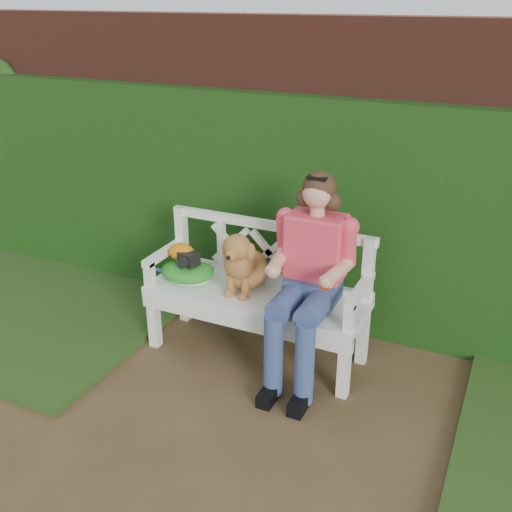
% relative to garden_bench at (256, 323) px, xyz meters
% --- Properties ---
extents(ground, '(60.00, 60.00, 0.00)m').
position_rel_garden_bench_xyz_m(ground, '(0.31, -1.05, -0.24)').
color(ground, '#4B341D').
extents(brick_wall, '(10.00, 0.30, 2.20)m').
position_rel_garden_bench_xyz_m(brick_wall, '(0.31, 0.85, 0.86)').
color(brick_wall, '#5B281E').
rests_on(brick_wall, ground).
extents(ivy_hedge, '(10.00, 0.18, 1.70)m').
position_rel_garden_bench_xyz_m(ivy_hedge, '(0.31, 0.63, 0.61)').
color(ivy_hedge, '#1B4A12').
rests_on(ivy_hedge, ground).
extents(grass_left, '(2.60, 2.00, 0.05)m').
position_rel_garden_bench_xyz_m(grass_left, '(-2.09, -0.15, -0.21)').
color(grass_left, '#1E3D12').
rests_on(grass_left, ground).
extents(garden_bench, '(1.58, 0.61, 0.48)m').
position_rel_garden_bench_xyz_m(garden_bench, '(0.00, 0.00, 0.00)').
color(garden_bench, white).
rests_on(garden_bench, ground).
extents(seated_woman, '(0.60, 0.78, 1.31)m').
position_rel_garden_bench_xyz_m(seated_woman, '(0.40, -0.02, 0.42)').
color(seated_woman, '#F0314F').
rests_on(seated_woman, ground).
extents(dog, '(0.42, 0.48, 0.45)m').
position_rel_garden_bench_xyz_m(dog, '(-0.09, 0.01, 0.46)').
color(dog, '#B47C4D').
rests_on(dog, garden_bench).
extents(tennis_racket, '(0.61, 0.37, 0.03)m').
position_rel_garden_bench_xyz_m(tennis_racket, '(-0.54, -0.00, 0.25)').
color(tennis_racket, white).
rests_on(tennis_racket, garden_bench).
extents(green_bag, '(0.45, 0.38, 0.13)m').
position_rel_garden_bench_xyz_m(green_bag, '(-0.52, -0.02, 0.31)').
color(green_bag, '#20711E').
rests_on(green_bag, garden_bench).
extents(camera_item, '(0.16, 0.14, 0.09)m').
position_rel_garden_bench_xyz_m(camera_item, '(-0.49, -0.05, 0.42)').
color(camera_item, black).
rests_on(camera_item, green_bag).
extents(baseball_glove, '(0.20, 0.16, 0.12)m').
position_rel_garden_bench_xyz_m(baseball_glove, '(-0.57, -0.00, 0.43)').
color(baseball_glove, orange).
rests_on(baseball_glove, green_bag).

